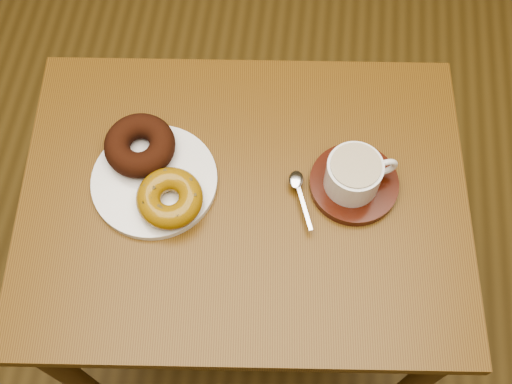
# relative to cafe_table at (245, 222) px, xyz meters

# --- Properties ---
(ground) EXTENTS (6.00, 6.00, 0.00)m
(ground) POSITION_rel_cafe_table_xyz_m (-0.27, -0.09, -0.58)
(ground) COLOR brown
(ground) RESTS_ON ground
(cafe_table) EXTENTS (0.78, 0.62, 0.69)m
(cafe_table) POSITION_rel_cafe_table_xyz_m (0.00, 0.00, 0.00)
(cafe_table) COLOR brown
(cafe_table) RESTS_ON ground
(donut_plate) EXTENTS (0.25, 0.25, 0.01)m
(donut_plate) POSITION_rel_cafe_table_xyz_m (-0.15, 0.01, 0.12)
(donut_plate) COLOR white
(donut_plate) RESTS_ON cafe_table
(donut_cinnamon) EXTENTS (0.15, 0.15, 0.04)m
(donut_cinnamon) POSITION_rel_cafe_table_xyz_m (-0.18, 0.06, 0.14)
(donut_cinnamon) COLOR black
(donut_cinnamon) RESTS_ON donut_plate
(donut_caramel) EXTENTS (0.12, 0.12, 0.04)m
(donut_caramel) POSITION_rel_cafe_table_xyz_m (-0.11, -0.03, 0.14)
(donut_caramel) COLOR #936910
(donut_caramel) RESTS_ON donut_plate
(saucer) EXTENTS (0.17, 0.17, 0.02)m
(saucer) POSITION_rel_cafe_table_xyz_m (0.18, 0.04, 0.12)
(saucer) COLOR #371007
(saucer) RESTS_ON cafe_table
(coffee_cup) EXTENTS (0.12, 0.09, 0.06)m
(coffee_cup) POSITION_rel_cafe_table_xyz_m (0.17, 0.04, 0.16)
(coffee_cup) COLOR white
(coffee_cup) RESTS_ON saucer
(teaspoon) EXTENTS (0.05, 0.10, 0.01)m
(teaspoon) POSITION_rel_cafe_table_xyz_m (0.09, 0.02, 0.13)
(teaspoon) COLOR silver
(teaspoon) RESTS_ON saucer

